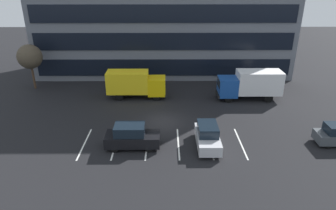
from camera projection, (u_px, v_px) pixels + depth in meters
ground_plane at (163, 122)px, 31.12m from camera, size 120.00×120.00×0.00m
lot_markings at (163, 143)px, 27.14m from camera, size 14.14×5.40×0.01m
box_truck_yellow_all at (135, 83)px, 36.46m from camera, size 7.13×2.36×3.30m
box_truck_blue at (251, 84)px, 35.99m from camera, size 7.52×2.49×3.49m
suv_black at (132, 136)px, 26.22m from camera, size 4.70×1.99×2.12m
suv_silver at (208, 136)px, 26.37m from camera, size 1.90×4.49×2.03m
bare_tree at (30, 57)px, 38.48m from camera, size 3.10×3.10×5.82m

